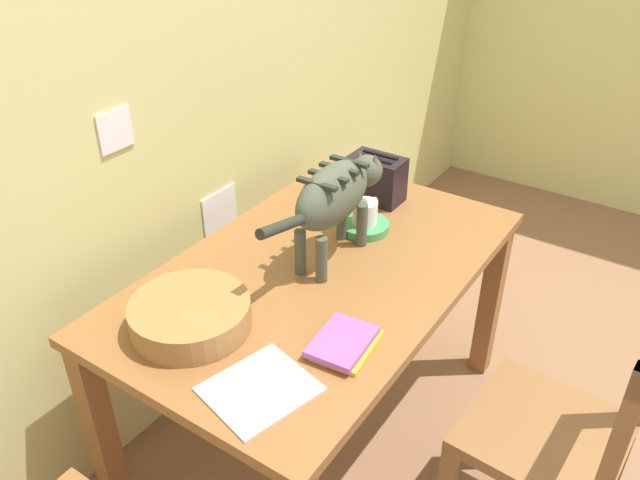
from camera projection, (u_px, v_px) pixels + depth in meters
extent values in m
cube|color=#D0CD7D|center=(184.00, 66.00, 2.06)|extent=(5.25, 0.10, 2.50)
cube|color=white|center=(220.00, 213.00, 2.36)|extent=(0.18, 0.01, 0.18)
cube|color=white|center=(115.00, 130.00, 1.83)|extent=(0.12, 0.01, 0.12)
cube|color=brown|center=(320.00, 271.00, 2.01)|extent=(1.39, 0.84, 0.03)
cube|color=brown|center=(320.00, 285.00, 2.04)|extent=(1.31, 0.76, 0.07)
cube|color=brown|center=(490.00, 300.00, 2.48)|extent=(0.07, 0.07, 0.69)
cube|color=brown|center=(101.00, 430.00, 1.92)|extent=(0.07, 0.07, 0.69)
cube|color=brown|center=(331.00, 244.00, 2.83)|extent=(0.07, 0.07, 0.69)
ellipsoid|color=#484E3C|center=(333.00, 195.00, 1.92)|extent=(0.35, 0.15, 0.19)
cube|color=#272B21|center=(317.00, 184.00, 1.82)|extent=(0.02, 0.13, 0.01)
cube|color=#272B21|center=(328.00, 176.00, 1.86)|extent=(0.02, 0.13, 0.01)
cube|color=#272B21|center=(339.00, 169.00, 1.91)|extent=(0.02, 0.13, 0.01)
cube|color=#272B21|center=(349.00, 161.00, 1.95)|extent=(0.02, 0.13, 0.01)
cylinder|color=#484E3C|center=(342.00, 219.00, 2.11)|extent=(0.04, 0.04, 0.15)
cylinder|color=#484E3C|center=(362.00, 225.00, 2.07)|extent=(0.04, 0.04, 0.15)
cylinder|color=#484E3C|center=(300.00, 252.00, 1.93)|extent=(0.04, 0.04, 0.15)
cylinder|color=#484E3C|center=(322.00, 260.00, 1.90)|extent=(0.04, 0.04, 0.15)
sphere|color=#484E3C|center=(367.00, 171.00, 2.07)|extent=(0.10, 0.10, 0.10)
cone|color=#484E3C|center=(360.00, 156.00, 2.06)|extent=(0.04, 0.04, 0.04)
cone|color=#484E3C|center=(375.00, 160.00, 2.04)|extent=(0.04, 0.04, 0.04)
cylinder|color=#272B21|center=(282.00, 226.00, 1.72)|extent=(0.20, 0.04, 0.08)
cylinder|color=#439954|center=(364.00, 226.00, 2.19)|extent=(0.17, 0.17, 0.03)
cylinder|color=white|center=(365.00, 212.00, 2.16)|extent=(0.09, 0.09, 0.08)
torus|color=white|center=(373.00, 205.00, 2.19)|extent=(0.06, 0.01, 0.06)
cube|color=silver|center=(260.00, 389.00, 1.54)|extent=(0.30, 0.27, 0.01)
cube|color=gold|center=(347.00, 345.00, 1.67)|extent=(0.20, 0.16, 0.01)
cube|color=#9C50A7|center=(342.00, 342.00, 1.66)|extent=(0.20, 0.15, 0.02)
cylinder|color=#9C6D3A|center=(190.00, 315.00, 1.73)|extent=(0.33, 0.33, 0.08)
cylinder|color=#46311A|center=(190.00, 314.00, 1.72)|extent=(0.27, 0.27, 0.07)
cube|color=black|center=(376.00, 179.00, 2.34)|extent=(0.12, 0.20, 0.17)
cube|color=black|center=(375.00, 159.00, 2.28)|extent=(0.02, 0.14, 0.01)
cube|color=black|center=(381.00, 155.00, 2.31)|extent=(0.02, 0.14, 0.01)
cube|color=brown|center=(544.00, 434.00, 1.79)|extent=(0.44, 0.44, 0.04)
cube|color=brown|center=(617.00, 447.00, 1.42)|extent=(0.04, 0.04, 0.48)
cube|color=brown|center=(497.00, 420.00, 2.13)|extent=(0.04, 0.04, 0.42)
cube|color=brown|center=(612.00, 477.00, 1.94)|extent=(0.04, 0.04, 0.42)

